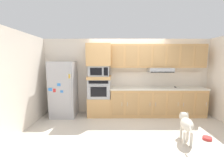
{
  "coord_description": "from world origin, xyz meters",
  "views": [
    {
      "loc": [
        -0.49,
        -4.22,
        1.76
      ],
      "look_at": [
        -0.49,
        0.33,
        1.1
      ],
      "focal_mm": 25.03,
      "sensor_mm": 36.0,
      "label": 1
    }
  ],
  "objects": [
    {
      "name": "backsplash_panel",
      "position": [
        0.98,
        1.04,
        1.17
      ],
      "size": [
        3.07,
        0.02,
        0.5
      ],
      "primitive_type": "cube",
      "color": "white",
      "rests_on": "countertop_slab"
    },
    {
      "name": "dog_food_bowl",
      "position": [
        1.67,
        -0.89,
        0.03
      ],
      "size": [
        0.2,
        0.2,
        0.06
      ],
      "color": "red",
      "rests_on": "ground"
    },
    {
      "name": "side_panel_left",
      "position": [
        -2.8,
        0.0,
        1.25
      ],
      "size": [
        0.12,
        7.1,
        2.5
      ],
      "primitive_type": "cube",
      "color": "silver",
      "rests_on": "ground"
    },
    {
      "name": "ground_plane",
      "position": [
        0.0,
        0.0,
        0.0
      ],
      "size": [
        9.6,
        9.6,
        0.0
      ],
      "primitive_type": "plane",
      "color": "beige"
    },
    {
      "name": "dog",
      "position": [
        1.14,
        -0.94,
        0.41
      ],
      "size": [
        0.35,
        0.82,
        0.6
      ],
      "rotation": [
        0.0,
        0.0,
        1.34
      ],
      "color": "beige",
      "rests_on": "ground"
    },
    {
      "name": "microwave",
      "position": [
        -0.9,
        0.75,
        1.46
      ],
      "size": [
        0.64,
        0.54,
        0.32
      ],
      "color": "#A8AAAF",
      "rests_on": "appliance_mid_shelf"
    },
    {
      "name": "upper_cabinet_with_hood",
      "position": [
        0.98,
        0.87,
        1.9
      ],
      "size": [
        3.03,
        0.48,
        0.88
      ],
      "color": "tan",
      "rests_on": "backsplash_panel"
    },
    {
      "name": "appliance_upper_cabinet",
      "position": [
        -0.9,
        0.75,
        1.96
      ],
      "size": [
        0.74,
        0.62,
        0.68
      ],
      "primitive_type": "cube",
      "color": "tan",
      "rests_on": "microwave"
    },
    {
      "name": "back_kitchen_wall",
      "position": [
        0.0,
        1.11,
        1.25
      ],
      "size": [
        6.2,
        0.12,
        2.5
      ],
      "primitive_type": "cube",
      "color": "silver",
      "rests_on": "ground"
    },
    {
      "name": "built_in_oven",
      "position": [
        -0.9,
        0.75,
        0.9
      ],
      "size": [
        0.7,
        0.62,
        0.6
      ],
      "color": "#A8AAAF",
      "rests_on": "oven_base_cabinet"
    },
    {
      "name": "refrigerator",
      "position": [
        -2.04,
        0.68,
        0.88
      ],
      "size": [
        0.76,
        0.73,
        1.76
      ],
      "color": "#ADADB2",
      "rests_on": "ground"
    },
    {
      "name": "oven_base_cabinet",
      "position": [
        -0.9,
        0.75,
        0.3
      ],
      "size": [
        0.74,
        0.62,
        0.6
      ],
      "primitive_type": "cube",
      "color": "tan",
      "rests_on": "ground"
    },
    {
      "name": "screwdriver",
      "position": [
        1.58,
        0.81,
        0.93
      ],
      "size": [
        0.14,
        0.12,
        0.03
      ],
      "color": "black",
      "rests_on": "countertop_slab"
    },
    {
      "name": "lower_cabinet_run",
      "position": [
        0.98,
        0.75,
        0.44
      ],
      "size": [
        3.03,
        0.63,
        0.88
      ],
      "color": "tan",
      "rests_on": "ground"
    },
    {
      "name": "appliance_mid_shelf",
      "position": [
        -0.9,
        0.75,
        1.25
      ],
      "size": [
        0.74,
        0.62,
        0.1
      ],
      "primitive_type": "cube",
      "color": "tan",
      "rests_on": "built_in_oven"
    },
    {
      "name": "countertop_slab",
      "position": [
        0.98,
        0.75,
        0.9
      ],
      "size": [
        3.07,
        0.64,
        0.04
      ],
      "primitive_type": "cube",
      "color": "silver",
      "rests_on": "lower_cabinet_run"
    }
  ]
}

